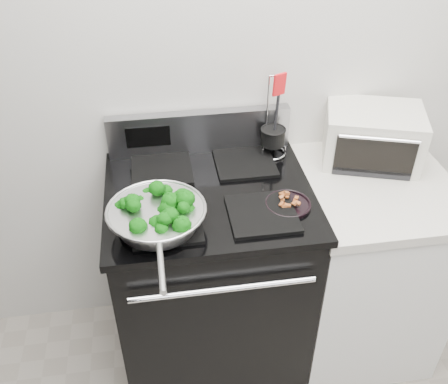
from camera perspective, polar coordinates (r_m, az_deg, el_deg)
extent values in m
cube|color=silver|center=(2.05, 5.45, 15.56)|extent=(4.00, 0.02, 2.70)
cube|color=black|center=(2.22, -1.49, -10.17)|extent=(0.76, 0.66, 0.92)
cube|color=black|center=(1.91, -1.72, -0.34)|extent=(0.79, 0.69, 0.03)
cube|color=#99999E|center=(2.10, -2.85, 6.90)|extent=(0.76, 0.05, 0.18)
cube|color=black|center=(1.75, -6.54, -3.57)|extent=(0.24, 0.24, 0.01)
cube|color=black|center=(1.79, 4.40, -2.51)|extent=(0.24, 0.24, 0.01)
cube|color=black|center=(2.02, -7.13, 2.58)|extent=(0.24, 0.24, 0.01)
cube|color=black|center=(2.05, 2.38, 3.41)|extent=(0.24, 0.24, 0.01)
cube|color=white|center=(2.39, 15.18, -8.33)|extent=(0.60, 0.66, 0.88)
cube|color=beige|center=(2.10, 17.14, 0.63)|extent=(0.62, 0.68, 0.04)
torus|color=silver|center=(1.70, -7.75, -1.97)|extent=(0.34, 0.34, 0.01)
cylinder|color=silver|center=(1.50, -7.20, -8.48)|extent=(0.02, 0.21, 0.02)
cylinder|color=black|center=(1.84, 7.31, -1.46)|extent=(0.17, 0.17, 0.01)
cylinder|color=black|center=(2.09, 5.60, 6.30)|extent=(0.10, 0.10, 0.07)
cylinder|color=black|center=(2.05, 5.74, 8.33)|extent=(0.02, 0.02, 0.22)
cube|color=red|center=(1.98, 6.01, 12.24)|extent=(0.05, 0.03, 0.09)
cube|color=silver|center=(2.18, 16.58, 6.23)|extent=(0.46, 0.40, 0.22)
cube|color=black|center=(2.07, 18.08, 3.90)|extent=(0.30, 0.10, 0.16)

